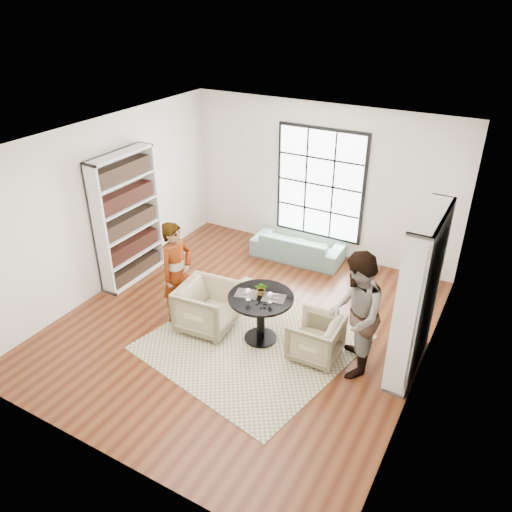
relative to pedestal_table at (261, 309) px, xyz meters
The scene contains 16 objects.
ground 0.74m from the pedestal_table, 155.16° to the left, with size 6.00×6.00×0.00m, color #5D2F16.
room_shell 1.10m from the pedestal_table, 120.12° to the left, with size 6.00×6.01×6.00m.
rug 0.58m from the pedestal_table, 115.09° to the right, with size 2.78×2.78×0.01m, color #BAAF8B.
pedestal_table is the anchor object (origin of this frame).
sofa 2.74m from the pedestal_table, 103.17° to the left, with size 1.81×0.71×0.53m, color gray.
armchair_left 0.91m from the pedestal_table, behind, with size 0.83×0.85×0.78m, color tan.
armchair_right 0.92m from the pedestal_table, ahead, with size 0.70×0.72×0.65m, color #C1BB8A.
person_left 1.47m from the pedestal_table, behind, with size 0.63×0.41×1.72m, color gray.
person_right 1.48m from the pedestal_table, ahead, with size 0.90×0.70×1.86m, color gray.
placemat_left 0.31m from the pedestal_table, 168.78° to the right, with size 0.34×0.26×0.01m, color black.
placemat_right 0.30m from the pedestal_table, 15.17° to the left, with size 0.34×0.26×0.01m, color black.
cutlery_left 0.32m from the pedestal_table, 168.78° to the right, with size 0.14×0.22×0.01m, color silver, non-canonical shape.
cutlery_right 0.30m from the pedestal_table, 15.17° to the left, with size 0.14×0.22×0.01m, color silver, non-canonical shape.
wine_glass_left 0.41m from the pedestal_table, 125.65° to the right, with size 0.09×0.09×0.19m.
wine_glass_right 0.40m from the pedestal_table, 20.06° to the right, with size 0.08×0.08×0.18m.
flower_centerpiece 0.33m from the pedestal_table, 106.60° to the left, with size 0.19×0.17×0.21m, color gray.
Camera 1 is at (3.40, -5.66, 4.87)m, focal length 35.00 mm.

